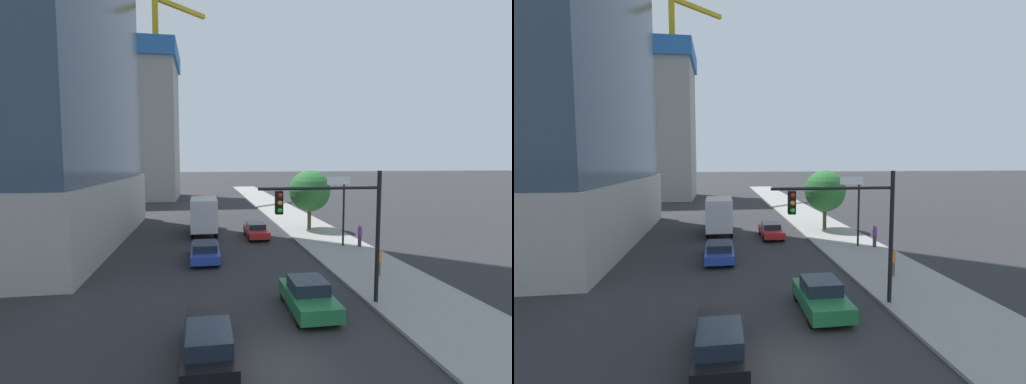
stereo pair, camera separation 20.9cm
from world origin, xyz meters
TOP-DOWN VIEW (x-y plane):
  - ground_plane at (0.00, 0.00)m, footprint 400.00×400.00m
  - sidewalk at (8.22, 20.00)m, footprint 5.47×120.00m
  - construction_building at (-13.98, 55.95)m, footprint 20.36×14.23m
  - traffic_light_pole at (3.83, 4.50)m, footprint 5.90×0.48m
  - street_lamp at (8.73, 15.55)m, footprint 0.44×0.44m
  - street_tree at (8.13, 22.68)m, footprint 4.07×4.07m
  - car_red at (2.40, 20.29)m, footprint 1.80×4.68m
  - car_silver at (-2.24, 30.46)m, footprint 1.85×4.58m
  - car_black at (-2.24, 0.67)m, footprint 1.76×4.71m
  - car_blue at (-2.24, 13.44)m, footprint 1.93×4.78m
  - car_green at (2.40, 4.23)m, footprint 1.91×4.20m
  - box_truck at (-2.24, 22.48)m, footprint 2.37×6.60m
  - pedestrian_orange_shirt at (7.91, 8.18)m, footprint 0.34×0.34m
  - pedestrian_purple_shirt at (9.93, 15.07)m, footprint 0.34×0.34m

SIDE VIEW (x-z plane):
  - ground_plane at x=0.00m, z-range 0.00..0.00m
  - sidewalk at x=8.22m, z-range 0.00..0.15m
  - car_blue at x=-2.24m, z-range 0.00..1.36m
  - car_red at x=2.40m, z-range 0.03..1.34m
  - car_silver at x=-2.24m, z-range 0.02..1.37m
  - car_black at x=-2.24m, z-range -0.02..1.48m
  - car_green at x=2.40m, z-range -0.02..1.50m
  - pedestrian_orange_shirt at x=7.91m, z-range 0.16..1.82m
  - pedestrian_purple_shirt at x=9.93m, z-range 0.18..1.98m
  - box_truck at x=-2.24m, z-range 0.17..3.63m
  - street_lamp at x=8.73m, z-range 1.02..6.38m
  - street_tree at x=8.13m, z-range 1.02..6.86m
  - traffic_light_pole at x=3.83m, z-range 1.23..7.58m
  - construction_building at x=-13.98m, z-range -2.21..31.78m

